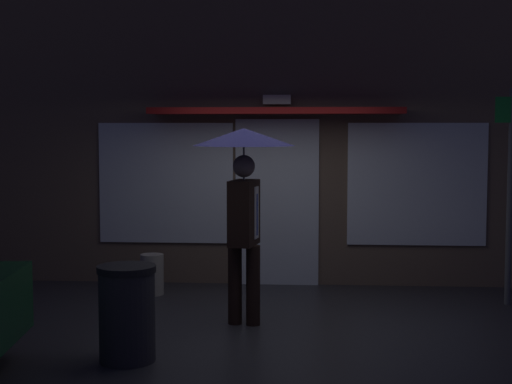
# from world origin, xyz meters

# --- Properties ---
(ground_plane) EXTENTS (18.00, 18.00, 0.00)m
(ground_plane) POSITION_xyz_m (0.00, 0.00, 0.00)
(ground_plane) COLOR #2D2D33
(building_facade) EXTENTS (10.94, 1.00, 3.92)m
(building_facade) POSITION_xyz_m (0.00, 2.34, 1.95)
(building_facade) COLOR brown
(building_facade) RESTS_ON ground
(person_with_umbrella) EXTENTS (1.07, 1.07, 2.08)m
(person_with_umbrella) POSITION_xyz_m (-0.26, 0.05, 1.62)
(person_with_umbrella) COLOR black
(person_with_umbrella) RESTS_ON ground
(street_sign_post) EXTENTS (0.40, 0.07, 2.55)m
(street_sign_post) POSITION_xyz_m (2.78, 1.20, 1.44)
(street_sign_post) COLOR #595B60
(street_sign_post) RESTS_ON ground
(sidewalk_bollard) EXTENTS (0.29, 0.29, 0.51)m
(sidewalk_bollard) POSITION_xyz_m (-1.53, 1.44, 0.25)
(sidewalk_bollard) COLOR #9E998E
(sidewalk_bollard) RESTS_ON ground
(trash_bin) EXTENTS (0.53, 0.53, 0.87)m
(trash_bin) POSITION_xyz_m (-1.19, -1.32, 0.44)
(trash_bin) COLOR #2D2D33
(trash_bin) RESTS_ON ground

